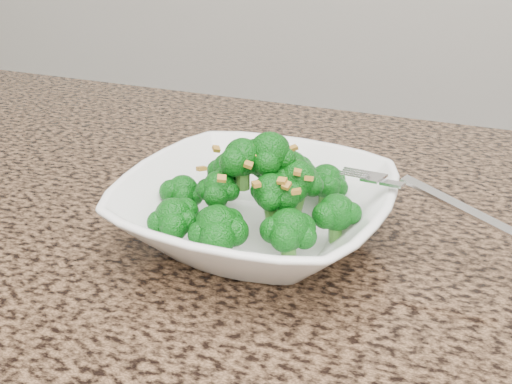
% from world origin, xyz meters
% --- Properties ---
extents(granite_counter, '(1.64, 1.04, 0.03)m').
position_xyz_m(granite_counter, '(0.00, 0.30, 0.89)').
color(granite_counter, brown).
rests_on(granite_counter, cabinet).
extents(bowl, '(0.26, 0.26, 0.06)m').
position_xyz_m(bowl, '(-0.13, 0.41, 0.93)').
color(bowl, white).
rests_on(bowl, granite_counter).
extents(broccoli_pile, '(0.22, 0.22, 0.07)m').
position_xyz_m(broccoli_pile, '(-0.13, 0.41, 0.99)').
color(broccoli_pile, '#0A5D0E').
rests_on(broccoli_pile, bowl).
extents(garlic_topping, '(0.13, 0.13, 0.01)m').
position_xyz_m(garlic_topping, '(-0.13, 0.41, 1.03)').
color(garlic_topping, '#B37F2B').
rests_on(garlic_topping, broccoli_pile).
extents(fork, '(0.17, 0.08, 0.01)m').
position_xyz_m(fork, '(-0.01, 0.44, 0.97)').
color(fork, silver).
rests_on(fork, bowl).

